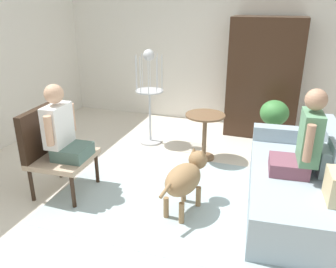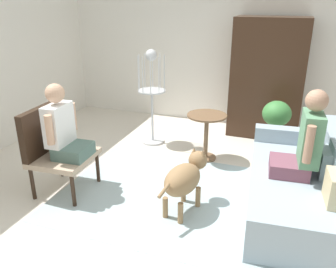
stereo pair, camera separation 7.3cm
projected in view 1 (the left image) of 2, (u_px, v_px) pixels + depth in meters
The scene contains 12 objects.
ground_plane at pixel (183, 202), 3.80m from camera, with size 7.18×7.18×0.00m, color beige.
back_wall at pixel (232, 45), 5.79m from camera, with size 6.58×0.12×2.74m, color silver.
area_rug at pixel (184, 197), 3.90m from camera, with size 2.81×1.98×0.01m, color #9EB2B7.
couch at pixel (300, 185), 3.60m from camera, with size 1.07×1.95×0.80m.
armchair at pixel (51, 146), 3.86m from camera, with size 0.65×0.69×0.98m.
person_on_couch at pixel (304, 141), 3.40m from camera, with size 0.47×0.53×0.89m.
person_on_armchair at pixel (62, 129), 3.74m from camera, with size 0.44×0.53×0.82m.
round_end_table at pixel (205, 129), 4.70m from camera, with size 0.54×0.54×0.65m.
dog at pixel (185, 177), 3.54m from camera, with size 0.42×0.83×0.61m.
bird_cage_stand at pixel (150, 96), 5.13m from camera, with size 0.42×0.42×1.43m.
potted_plant at pixel (273, 122), 4.74m from camera, with size 0.39×0.39×0.82m.
armoire_cabinet at pixel (264, 78), 5.42m from camera, with size 1.10×0.56×1.85m, color #382316.
Camera 1 is at (0.88, -3.14, 2.11)m, focal length 36.79 mm.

